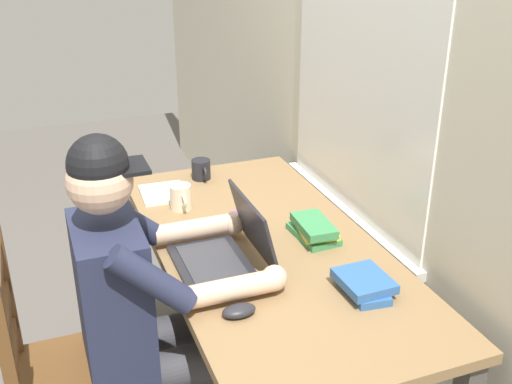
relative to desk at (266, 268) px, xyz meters
The scene contains 12 objects.
back_wall 0.78m from the desk, 90.37° to the left, with size 6.00×0.08×2.60m.
desk is the anchor object (origin of this frame).
seated_person 0.45m from the desk, 78.16° to the right, with size 0.50×0.60×1.26m.
wooden_chair 0.75m from the desk, 82.70° to the right, with size 0.42×0.42×0.95m.
laptop 0.24m from the desk, 63.61° to the right, with size 0.33×0.29×0.23m.
computer_mouse 0.44m from the desk, 32.46° to the right, with size 0.06×0.10×0.03m, color #232328.
coffee_mug_white 0.46m from the desk, 151.53° to the right, with size 0.12×0.08×0.10m.
coffee_mug_dark 0.65m from the desk, behind, with size 0.12×0.08×0.09m.
book_stack_main 0.22m from the desk, 82.78° to the left, with size 0.22×0.14×0.07m.
book_stack_side 0.43m from the desk, 23.84° to the left, with size 0.20×0.15×0.05m.
paper_pile_near_laptop 0.59m from the desk, 155.46° to the right, with size 0.19×0.18×0.01m, color white.
landscape_photo_print 0.24m from the desk, behind, with size 0.13×0.09×0.00m, color #7A4293.
Camera 1 is at (1.75, -0.70, 1.82)m, focal length 43.54 mm.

